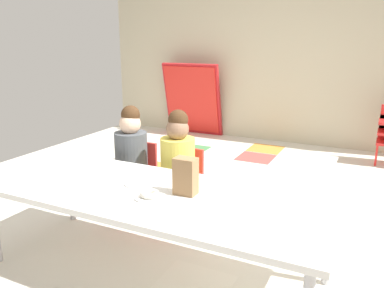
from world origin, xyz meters
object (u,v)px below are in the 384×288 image
seated_child_middle_seat (179,158)px  donut_powdered_on_plate (150,194)px  craft_table (152,197)px  folded_activity_table (192,99)px  seated_child_near_camera (132,151)px  paper_plate_near_edge (150,197)px  paper_plate_center_table (139,183)px  paper_bag_brown (186,176)px

seated_child_middle_seat → donut_powdered_on_plate: bearing=-74.5°
craft_table → folded_activity_table: 3.73m
seated_child_near_camera → craft_table: bearing=-47.4°
seated_child_near_camera → donut_powdered_on_plate: seated_child_near_camera is taller
paper_plate_near_edge → paper_plate_center_table: (-0.18, 0.16, 0.00)m
seated_child_middle_seat → paper_plate_near_edge: bearing=-74.5°
craft_table → paper_plate_near_edge: paper_plate_near_edge is taller
paper_plate_near_edge → paper_bag_brown: bearing=42.5°
craft_table → paper_plate_near_edge: size_ratio=11.91×
folded_activity_table → donut_powdered_on_plate: size_ratio=9.75×
folded_activity_table → paper_plate_center_table: bearing=-69.1°
craft_table → seated_child_middle_seat: seated_child_middle_seat is taller
paper_plate_center_table → craft_table: bearing=-26.0°
seated_child_near_camera → folded_activity_table: bearing=106.6°
craft_table → paper_bag_brown: bearing=15.3°
seated_child_near_camera → donut_powdered_on_plate: (0.63, -0.73, 0.01)m
seated_child_middle_seat → paper_plate_center_table: (0.02, -0.57, -0.01)m
craft_table → seated_child_middle_seat: bearing=104.1°
paper_bag_brown → seated_child_near_camera: bearing=143.4°
folded_activity_table → paper_plate_center_table: size_ratio=6.04×
paper_plate_center_table → seated_child_near_camera: bearing=128.3°
seated_child_near_camera → folded_activity_table: size_ratio=0.84×
craft_table → seated_child_near_camera: size_ratio=2.34×
paper_bag_brown → donut_powdered_on_plate: paper_bag_brown is taller
seated_child_near_camera → paper_bag_brown: seated_child_near_camera is taller
paper_plate_near_edge → seated_child_middle_seat: bearing=105.5°
craft_table → paper_bag_brown: (0.20, 0.05, 0.15)m
seated_child_near_camera → paper_plate_near_edge: size_ratio=5.10×
seated_child_near_camera → seated_child_middle_seat: bearing=0.0°
paper_plate_near_edge → donut_powdered_on_plate: donut_powdered_on_plate is taller
donut_powdered_on_plate → seated_child_near_camera: bearing=130.8°
craft_table → donut_powdered_on_plate: (0.04, -0.09, 0.06)m
paper_plate_center_table → paper_plate_near_edge: bearing=-41.2°
paper_bag_brown → donut_powdered_on_plate: bearing=-137.5°
craft_table → seated_child_middle_seat: (-0.16, 0.64, 0.05)m
paper_bag_brown → donut_powdered_on_plate: size_ratio=1.97×
craft_table → paper_plate_near_edge: (0.04, -0.09, 0.04)m
seated_child_near_camera → paper_plate_center_table: (0.45, -0.57, -0.01)m
paper_plate_near_edge → seated_child_near_camera: bearing=130.8°
paper_plate_near_edge → donut_powdered_on_plate: (0.00, -0.00, 0.02)m
donut_powdered_on_plate → paper_plate_near_edge: bearing=90.0°
seated_child_near_camera → paper_plate_center_table: bearing=-51.7°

